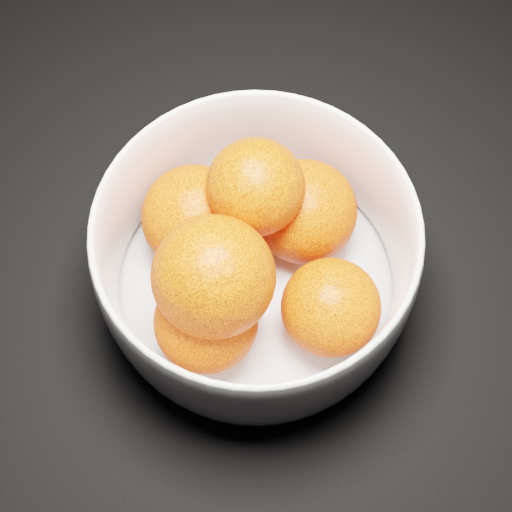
# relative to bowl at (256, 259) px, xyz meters

# --- Properties ---
(ground) EXTENTS (3.00, 3.00, 0.00)m
(ground) POSITION_rel_bowl_xyz_m (-0.24, 0.25, -0.05)
(ground) COLOR black
(ground) RESTS_ON ground
(bowl) EXTENTS (0.22, 0.22, 0.11)m
(bowl) POSITION_rel_bowl_xyz_m (0.00, 0.00, 0.00)
(bowl) COLOR silver
(bowl) RESTS_ON ground
(orange_pile) EXTENTS (0.17, 0.16, 0.12)m
(orange_pile) POSITION_rel_bowl_xyz_m (-0.01, 0.00, 0.01)
(orange_pile) COLOR #FF470D
(orange_pile) RESTS_ON bowl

